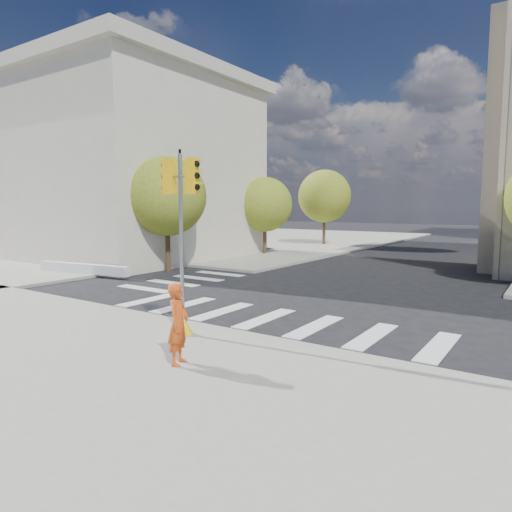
{
  "coord_description": "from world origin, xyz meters",
  "views": [
    {
      "loc": [
        7.83,
        -14.27,
        3.69
      ],
      "look_at": [
        -0.2,
        -2.41,
        2.1
      ],
      "focal_mm": 32.0,
      "sensor_mm": 36.0,
      "label": 1
    }
  ],
  "objects": [
    {
      "name": "planter_wall",
      "position": [
        -13.0,
        0.29,
        0.4
      ],
      "size": [
        6.0,
        1.26,
        0.5
      ],
      "primitive_type": "cube",
      "rotation": [
        0.0,
        0.0,
        0.14
      ],
      "color": "silver",
      "rests_on": "sidewalk_left_near"
    },
    {
      "name": "sidewalk_far_left",
      "position": [
        -20.0,
        26.0,
        0.07
      ],
      "size": [
        28.0,
        40.0,
        0.15
      ],
      "primitive_type": "cube",
      "color": "gray",
      "rests_on": "ground"
    },
    {
      "name": "tree_lw_near",
      "position": [
        -10.5,
        4.0,
        4.2
      ],
      "size": [
        4.4,
        4.4,
        6.41
      ],
      "color": "#382616",
      "rests_on": "ground"
    },
    {
      "name": "ground",
      "position": [
        0.0,
        0.0,
        0.0
      ],
      "size": [
        160.0,
        160.0,
        0.0
      ],
      "primitive_type": "plane",
      "color": "black",
      "rests_on": "ground"
    },
    {
      "name": "tree_lw_far",
      "position": [
        -10.5,
        24.0,
        4.54
      ],
      "size": [
        4.8,
        4.8,
        6.95
      ],
      "color": "#382616",
      "rests_on": "ground"
    },
    {
      "name": "classical_building",
      "position": [
        -20.0,
        8.0,
        6.44
      ],
      "size": [
        19.0,
        15.0,
        12.7
      ],
      "color": "beige",
      "rests_on": "ground"
    },
    {
      "name": "traffic_signal",
      "position": [
        -0.75,
        -5.2,
        2.3
      ],
      "size": [
        1.08,
        0.56,
        5.03
      ],
      "rotation": [
        0.0,
        0.0,
        0.1
      ],
      "color": "yellow",
      "rests_on": "sidewalk_near"
    },
    {
      "name": "photographer",
      "position": [
        0.85,
        -7.05,
        1.07
      ],
      "size": [
        0.66,
        0.78,
        1.83
      ],
      "primitive_type": "imported",
      "rotation": [
        0.0,
        0.0,
        1.95
      ],
      "color": "#C44412",
      "rests_on": "sidewalk_near"
    },
    {
      "name": "tree_lw_mid",
      "position": [
        -10.5,
        14.0,
        3.76
      ],
      "size": [
        4.0,
        4.0,
        5.77
      ],
      "color": "#382616",
      "rests_on": "ground"
    }
  ]
}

